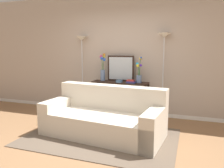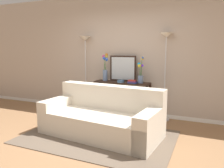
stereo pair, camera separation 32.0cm
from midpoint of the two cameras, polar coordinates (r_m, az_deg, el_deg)
The scene contains 13 objects.
ground_plane at distance 3.91m, azimuth -5.10°, elevation -14.97°, with size 16.00×16.00×0.02m, color #936B47.
back_wall at distance 5.45m, azimuth 5.06°, elevation 7.35°, with size 12.00×0.15×2.85m.
area_rug at distance 4.15m, azimuth -1.35°, elevation -13.24°, with size 2.66×1.75×0.01m.
couch at distance 4.19m, azimuth -0.33°, elevation -8.66°, with size 2.24×1.19×0.88m.
console_table at distance 5.24m, azimuth 4.25°, elevation -2.25°, with size 1.30×0.34×0.82m.
floor_lamp_left at distance 5.65m, azimuth -5.16°, elevation 7.86°, with size 0.28×0.28×1.87m.
floor_lamp_right at distance 5.02m, azimuth 15.27°, elevation 7.80°, with size 0.28×0.28×1.91m.
wall_mirror at distance 5.30m, azimuth 4.49°, elevation 3.94°, with size 0.64×0.02×0.59m.
vase_tall_flowers at distance 5.35m, azimuth -0.01°, elevation 3.99°, with size 0.14×0.13×0.65m.
vase_short_flowers at distance 5.04m, azimuth 9.07°, elevation 2.76°, with size 0.13×0.13×0.58m.
fruit_bowl at distance 5.09m, azimuth 4.03°, elevation 0.68°, with size 0.16×0.16×0.05m.
book_stack at distance 5.01m, azimuth 6.99°, elevation 0.56°, with size 0.21×0.15×0.07m.
book_row_under_console at distance 5.50m, azimuth 0.16°, elevation -7.06°, with size 0.25×0.18×0.12m.
Camera 2 is at (1.88, -3.07, 1.58)m, focal length 36.13 mm.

